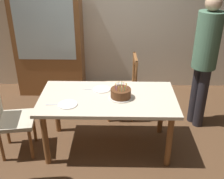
{
  "coord_description": "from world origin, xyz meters",
  "views": [
    {
      "loc": [
        0.11,
        -2.87,
        2.3
      ],
      "look_at": [
        0.05,
        0.0,
        0.82
      ],
      "focal_mm": 44.48,
      "sensor_mm": 36.0,
      "label": 1
    }
  ],
  "objects_px": {
    "dining_table": "(108,104)",
    "china_cabinet": "(49,39)",
    "birthday_cake": "(121,93)",
    "person_guest": "(205,56)",
    "chair_spindle_back": "(123,88)",
    "chair_upholstered": "(7,115)",
    "plate_near_celebrant": "(68,104)",
    "plate_far_side": "(102,89)"
  },
  "relations": [
    {
      "from": "dining_table",
      "to": "china_cabinet",
      "type": "xyz_separation_m",
      "value": [
        -1.02,
        1.56,
        0.32
      ]
    },
    {
      "from": "birthday_cake",
      "to": "china_cabinet",
      "type": "relative_size",
      "value": 0.15
    },
    {
      "from": "person_guest",
      "to": "chair_spindle_back",
      "type": "bearing_deg",
      "value": 170.46
    },
    {
      "from": "chair_upholstered",
      "to": "birthday_cake",
      "type": "bearing_deg",
      "value": 4.54
    },
    {
      "from": "dining_table",
      "to": "person_guest",
      "type": "xyz_separation_m",
      "value": [
        1.25,
        0.57,
        0.41
      ]
    },
    {
      "from": "chair_spindle_back",
      "to": "birthday_cake",
      "type": "bearing_deg",
      "value": -92.86
    },
    {
      "from": "birthday_cake",
      "to": "plate_near_celebrant",
      "type": "height_order",
      "value": "birthday_cake"
    },
    {
      "from": "plate_near_celebrant",
      "to": "china_cabinet",
      "type": "bearing_deg",
      "value": 108.28
    },
    {
      "from": "birthday_cake",
      "to": "person_guest",
      "type": "bearing_deg",
      "value": 27.89
    },
    {
      "from": "plate_near_celebrant",
      "to": "chair_spindle_back",
      "type": "distance_m",
      "value": 1.16
    },
    {
      "from": "dining_table",
      "to": "person_guest",
      "type": "bearing_deg",
      "value": 24.42
    },
    {
      "from": "plate_near_celebrant",
      "to": "plate_far_side",
      "type": "bearing_deg",
      "value": 46.61
    },
    {
      "from": "plate_near_celebrant",
      "to": "china_cabinet",
      "type": "xyz_separation_m",
      "value": [
        -0.58,
        1.75,
        0.22
      ]
    },
    {
      "from": "birthday_cake",
      "to": "chair_upholstered",
      "type": "xyz_separation_m",
      "value": [
        -1.35,
        -0.11,
        -0.25
      ]
    },
    {
      "from": "plate_far_side",
      "to": "chair_upholstered",
      "type": "height_order",
      "value": "chair_upholstered"
    },
    {
      "from": "birthday_cake",
      "to": "dining_table",
      "type": "bearing_deg",
      "value": 174.99
    },
    {
      "from": "plate_near_celebrant",
      "to": "chair_spindle_back",
      "type": "bearing_deg",
      "value": 55.98
    },
    {
      "from": "plate_far_side",
      "to": "chair_upholstered",
      "type": "distance_m",
      "value": 1.17
    },
    {
      "from": "plate_near_celebrant",
      "to": "chair_upholstered",
      "type": "distance_m",
      "value": 0.78
    },
    {
      "from": "plate_far_side",
      "to": "china_cabinet",
      "type": "distance_m",
      "value": 1.67
    },
    {
      "from": "china_cabinet",
      "to": "birthday_cake",
      "type": "bearing_deg",
      "value": -53.23
    },
    {
      "from": "plate_near_celebrant",
      "to": "plate_far_side",
      "type": "distance_m",
      "value": 0.53
    },
    {
      "from": "china_cabinet",
      "to": "plate_far_side",
      "type": "bearing_deg",
      "value": -55.44
    },
    {
      "from": "dining_table",
      "to": "chair_spindle_back",
      "type": "xyz_separation_m",
      "value": [
        0.19,
        0.75,
        -0.17
      ]
    },
    {
      "from": "plate_near_celebrant",
      "to": "person_guest",
      "type": "bearing_deg",
      "value": 24.16
    },
    {
      "from": "china_cabinet",
      "to": "person_guest",
      "type": "bearing_deg",
      "value": -23.5
    },
    {
      "from": "birthday_cake",
      "to": "plate_far_side",
      "type": "distance_m",
      "value": 0.31
    },
    {
      "from": "chair_spindle_back",
      "to": "chair_upholstered",
      "type": "distance_m",
      "value": 1.64
    },
    {
      "from": "chair_upholstered",
      "to": "person_guest",
      "type": "xyz_separation_m",
      "value": [
        2.45,
        0.69,
        0.51
      ]
    },
    {
      "from": "plate_near_celebrant",
      "to": "china_cabinet",
      "type": "relative_size",
      "value": 0.12
    },
    {
      "from": "person_guest",
      "to": "china_cabinet",
      "type": "relative_size",
      "value": 0.95
    },
    {
      "from": "dining_table",
      "to": "china_cabinet",
      "type": "height_order",
      "value": "china_cabinet"
    },
    {
      "from": "person_guest",
      "to": "dining_table",
      "type": "bearing_deg",
      "value": -155.58
    },
    {
      "from": "person_guest",
      "to": "plate_far_side",
      "type": "bearing_deg",
      "value": -164.21
    },
    {
      "from": "plate_near_celebrant",
      "to": "plate_far_side",
      "type": "xyz_separation_m",
      "value": [
        0.36,
        0.38,
        0.0
      ]
    },
    {
      "from": "plate_far_side",
      "to": "chair_spindle_back",
      "type": "height_order",
      "value": "chair_spindle_back"
    },
    {
      "from": "chair_spindle_back",
      "to": "plate_near_celebrant",
      "type": "bearing_deg",
      "value": -124.02
    },
    {
      "from": "birthday_cake",
      "to": "chair_spindle_back",
      "type": "bearing_deg",
      "value": 87.14
    },
    {
      "from": "birthday_cake",
      "to": "person_guest",
      "type": "distance_m",
      "value": 1.27
    },
    {
      "from": "plate_far_side",
      "to": "person_guest",
      "type": "height_order",
      "value": "person_guest"
    },
    {
      "from": "chair_upholstered",
      "to": "dining_table",
      "type": "bearing_deg",
      "value": 5.76
    },
    {
      "from": "chair_upholstered",
      "to": "person_guest",
      "type": "height_order",
      "value": "person_guest"
    }
  ]
}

